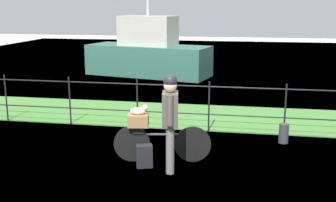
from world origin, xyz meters
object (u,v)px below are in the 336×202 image
Objects in this scene: bicycle_main at (161,143)px; moored_boat_near at (148,54)px; wooden_crate at (138,120)px; mooring_bollard at (284,133)px; cyclist_person at (170,115)px; backpack_on_paving at (144,156)px; terrier_dog at (139,110)px.

moored_boat_near is (-2.35, 9.20, 0.52)m from bicycle_main.
moored_boat_near reaches higher than bicycle_main.
wooden_crate is 0.90× the size of mooring_bollard.
bicycle_main is at bearing 119.80° from cyclist_person.
mooring_bollard is 9.02m from moored_boat_near.
cyclist_person is at bearing 149.53° from backpack_on_paving.
backpack_on_paving is at bearing -56.49° from wooden_crate.
terrier_dog is at bearing -170.89° from bicycle_main.
mooring_bollard is (2.27, 1.48, -0.15)m from bicycle_main.
cyclist_person is at bearing -74.91° from moored_boat_near.
moored_boat_near is (-2.11, 9.51, 0.67)m from backpack_on_paving.
mooring_bollard is at bearing -162.45° from backpack_on_paving.
mooring_bollard is at bearing 33.10° from bicycle_main.
bicycle_main is 2.72m from mooring_bollard.
cyclist_person is 0.33× the size of moored_boat_near.
mooring_bollard reaches higher than backpack_on_paving.
cyclist_person is (0.64, -0.35, 0.23)m from wooden_crate.
moored_boat_near is (-2.59, 9.61, -0.14)m from cyclist_person.
wooden_crate is 0.22× the size of cyclist_person.
mooring_bollard is 0.08× the size of moored_boat_near.
moored_boat_near is at bearing 120.96° from mooring_bollard.
moored_boat_near is at bearing -95.42° from backpack_on_paving.
moored_boat_near is (-1.95, 9.26, 0.10)m from wooden_crate.
cyclist_person is (0.24, -0.42, 0.65)m from bicycle_main.
backpack_on_paving is (0.14, -0.25, -0.76)m from terrier_dog.
bicycle_main reaches higher than backpack_on_paving.
bicycle_main is 4.35× the size of backpack_on_paving.
moored_boat_near reaches higher than wooden_crate.
terrier_dog is (-0.38, -0.06, 0.61)m from bicycle_main.
moored_boat_near is at bearing 102.04° from terrier_dog.
terrier_dog is 3.16m from mooring_bollard.
moored_boat_near is at bearing 101.89° from wooden_crate.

